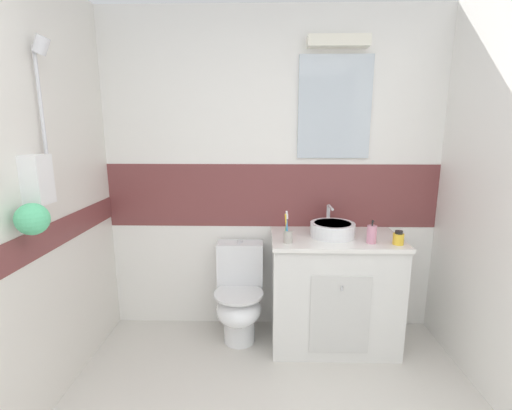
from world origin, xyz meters
The scene contains 7 objects.
wall_back_tiled centered at (0.01, 2.45, 1.26)m, with size 3.20×0.20×2.50m.
vanity_cabinet centered at (0.46, 2.13, 0.43)m, with size 0.93×0.57×0.85m.
sink_basin centered at (0.44, 2.14, 0.91)m, with size 0.32×0.37×0.20m.
toilet centered at (-0.25, 2.15, 0.35)m, with size 0.37×0.50×0.76m.
toothbrush_cup centered at (0.10, 1.97, 0.91)m, with size 0.06×0.06×0.23m.
soap_dispenser centered at (0.68, 1.98, 0.91)m, with size 0.07×0.07×0.16m.
hair_gel_jar centered at (0.85, 1.95, 0.89)m, with size 0.07×0.07×0.10m.
Camera 1 is at (-0.06, -0.40, 1.62)m, focal length 25.19 mm.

